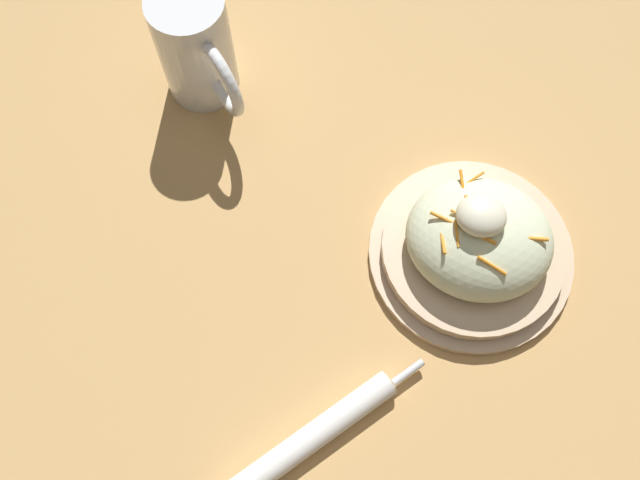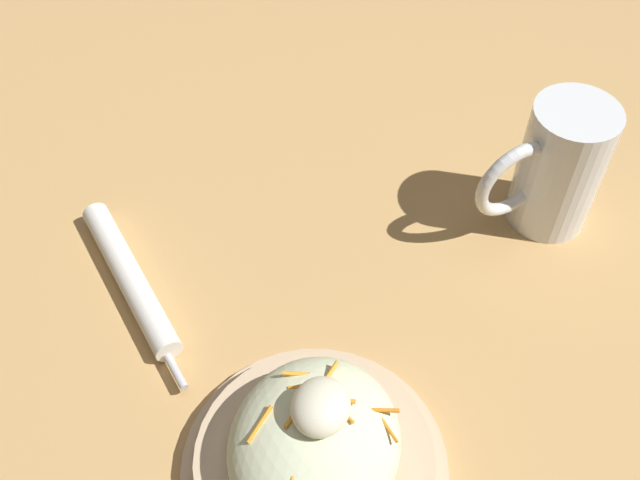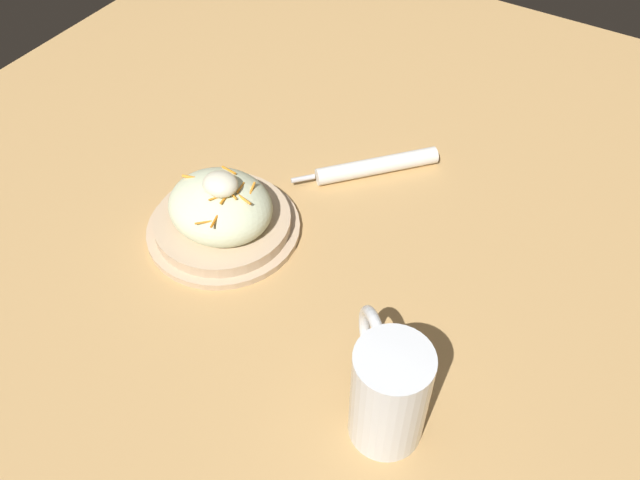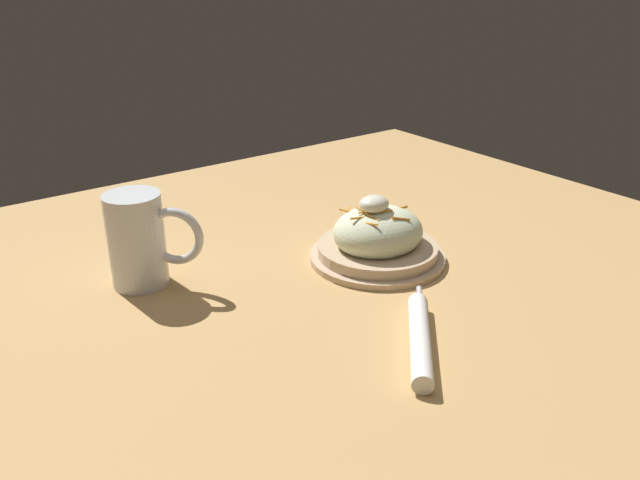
% 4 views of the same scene
% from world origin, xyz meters
% --- Properties ---
extents(ground_plane, '(1.43, 1.43, 0.00)m').
position_xyz_m(ground_plane, '(0.00, 0.00, 0.00)').
color(ground_plane, tan).
extents(salad_plate, '(0.21, 0.21, 0.11)m').
position_xyz_m(salad_plate, '(0.12, 0.11, 0.03)').
color(salad_plate, '#D1B28E').
rests_on(salad_plate, ground_plane).
extents(beer_mug, '(0.12, 0.12, 0.14)m').
position_xyz_m(beer_mug, '(-0.21, 0.25, 0.06)').
color(beer_mug, white).
rests_on(beer_mug, ground_plane).
extents(napkin_roll, '(0.17, 0.18, 0.03)m').
position_xyz_m(napkin_roll, '(0.01, -0.11, 0.01)').
color(napkin_roll, white).
rests_on(napkin_roll, ground_plane).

